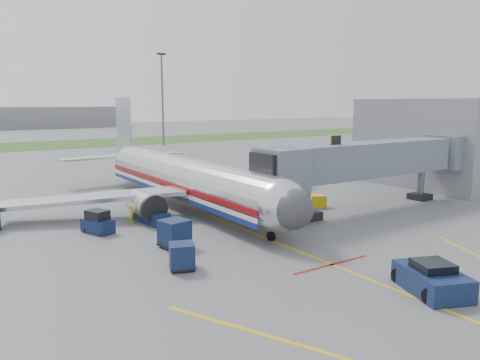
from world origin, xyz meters
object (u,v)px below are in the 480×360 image
pushback_tug (432,279)px  baggage_tug (98,223)px  belt_loader (151,215)px  airliner (185,178)px  ramp_worker (132,214)px

pushback_tug → baggage_tug: (-10.85, 20.50, 0.08)m
pushback_tug → belt_loader: bearing=106.5°
airliner → belt_loader: airliner is taller
belt_loader → ramp_worker: size_ratio=3.04×
airliner → pushback_tug: size_ratio=7.96×
baggage_tug → belt_loader: belt_loader is taller
pushback_tug → belt_loader: 22.19m
pushback_tug → ramp_worker: (-7.78, 21.67, 0.09)m
belt_loader → ramp_worker: bearing=164.8°
baggage_tug → ramp_worker: (3.06, 1.17, 0.01)m
airliner → pushback_tug: (1.31, -25.03, -1.97)m
ramp_worker → airliner: bearing=-35.3°
baggage_tug → ramp_worker: size_ratio=1.80×
baggage_tug → ramp_worker: bearing=20.9°
pushback_tug → baggage_tug: size_ratio=1.63×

